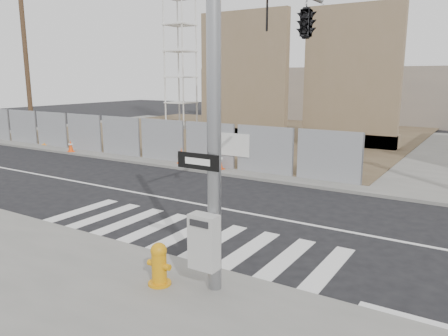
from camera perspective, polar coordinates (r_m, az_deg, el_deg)
The scene contains 13 objects.
ground at distance 13.85m, azimuth 1.02°, elevation -5.55°, with size 100.00×100.00×0.00m, color black.
sidewalk_far at distance 26.55m, azimuth 16.81°, elevation 2.47°, with size 50.00×20.00×0.12m, color slate.
signal_pole at distance 10.26m, azimuth 7.42°, elevation 15.35°, with size 0.96×5.87×7.00m.
chain_link_fence at distance 23.62m, azimuth -13.71°, elevation 4.14°, with size 24.60×0.04×2.00m, color gray.
concrete_wall_left at distance 28.06m, azimuth 2.59°, elevation 10.25°, with size 6.00×1.30×8.00m.
concrete_wall_right at distance 26.46m, azimuth 16.23°, elevation 9.71°, with size 5.50×1.30×8.00m.
crane_tower at distance 36.08m, azimuth -5.84°, elevation 19.53°, with size 2.60×2.60×18.15m.
utility_pole_left at distance 29.99m, azimuth -24.44°, elevation 12.82°, with size 1.60×0.28×10.00m.
fire_hydrant at distance 8.82m, azimuth -8.47°, elevation -12.30°, with size 0.53×0.47×0.86m.
traffic_cone_a at distance 28.50m, azimuth -22.21°, elevation 3.62°, with size 0.43×0.43×0.80m.
traffic_cone_b at distance 25.32m, azimuth -19.40°, elevation 2.73°, with size 0.43×0.43×0.64m.
traffic_cone_c at distance 20.80m, azimuth -5.57°, elevation 1.62°, with size 0.49×0.49×0.73m.
traffic_cone_d at distance 19.29m, azimuth -0.63°, elevation 0.90°, with size 0.47×0.47×0.75m.
Camera 1 is at (6.80, -11.34, 4.13)m, focal length 35.00 mm.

